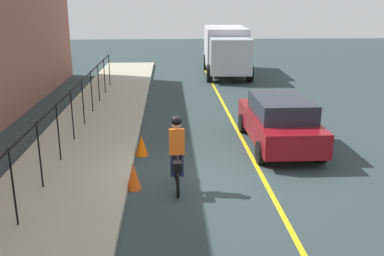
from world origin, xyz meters
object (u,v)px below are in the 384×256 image
Objects in this scene: traffic_cone_near at (142,145)px; traffic_cone_far at (133,176)px; box_truck_background at (226,49)px; cyclist_lead at (177,153)px; patrol_sedan at (279,121)px.

traffic_cone_far reaches higher than traffic_cone_near.
box_truck_background is 10.85× the size of traffic_cone_near.
traffic_cone_far is at bearing 86.93° from cyclist_lead.
traffic_cone_near is (2.38, 0.99, -0.60)m from cyclist_lead.
traffic_cone_far is (-16.37, 4.38, -1.22)m from box_truck_background.
traffic_cone_near is 2.34m from traffic_cone_far.
patrol_sedan is 6.71× the size of traffic_cone_far.
box_truck_background is 14.73m from traffic_cone_near.
traffic_cone_near is at bearing -1.50° from traffic_cone_far.
cyclist_lead is 0.27× the size of box_truck_background.
box_truck_background is at bearing -14.97° from traffic_cone_far.
box_truck_background is 10.37× the size of traffic_cone_far.
box_truck_background is (13.44, -0.11, 0.73)m from patrol_sedan.
traffic_cone_far is at bearing 124.45° from patrol_sedan.
cyclist_lead reaches higher than traffic_cone_near.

